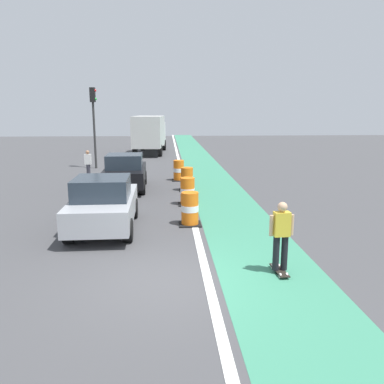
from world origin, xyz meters
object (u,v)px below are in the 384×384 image
at_px(traffic_barrel_far, 179,171).
at_px(pedestrian_crossing, 88,164).
at_px(parked_sedan_nearest, 104,204).
at_px(traffic_barrel_front, 190,209).
at_px(traffic_barrel_mid, 188,192).
at_px(parked_sedan_second, 125,172).
at_px(delivery_truck_down_block, 150,132).
at_px(traffic_light_corner, 94,113).
at_px(skateboarder_on_lane, 281,235).
at_px(traffic_barrel_back, 187,179).

relative_size(traffic_barrel_far, pedestrian_crossing, 0.68).
height_order(parked_sedan_nearest, traffic_barrel_far, parked_sedan_nearest).
xyz_separation_m(traffic_barrel_front, traffic_barrel_mid, (0.07, 2.79, 0.00)).
bearing_deg(parked_sedan_nearest, pedestrian_crossing, 103.93).
bearing_deg(traffic_barrel_far, parked_sedan_second, -138.86).
relative_size(traffic_barrel_far, delivery_truck_down_block, 0.14).
height_order(traffic_barrel_front, delivery_truck_down_block, delivery_truck_down_block).
bearing_deg(delivery_truck_down_block, traffic_light_corner, -109.91).
xyz_separation_m(parked_sedan_nearest, traffic_barrel_mid, (2.79, 3.14, -0.30)).
relative_size(parked_sedan_nearest, traffic_barrel_front, 3.79).
bearing_deg(traffic_barrel_mid, traffic_barrel_front, -91.43).
bearing_deg(traffic_barrel_front, delivery_truck_down_block, 95.72).
relative_size(skateboarder_on_lane, pedestrian_crossing, 1.05).
distance_m(traffic_barrel_front, traffic_barrel_mid, 2.79).
relative_size(parked_sedan_second, traffic_barrel_back, 3.81).
bearing_deg(traffic_barrel_back, pedestrian_crossing, 148.81).
bearing_deg(traffic_barrel_back, traffic_barrel_front, -91.94).
height_order(parked_sedan_second, traffic_light_corner, traffic_light_corner).
bearing_deg(traffic_barrel_mid, pedestrian_crossing, 130.46).
relative_size(traffic_barrel_back, traffic_light_corner, 0.21).
distance_m(parked_sedan_second, traffic_barrel_front, 6.60).
height_order(traffic_barrel_back, traffic_barrel_far, same).
relative_size(skateboarder_on_lane, parked_sedan_nearest, 0.41).
height_order(traffic_barrel_back, pedestrian_crossing, pedestrian_crossing).
bearing_deg(pedestrian_crossing, traffic_barrel_far, -4.77).
height_order(parked_sedan_second, traffic_barrel_far, parked_sedan_second).
distance_m(traffic_barrel_mid, traffic_barrel_back, 2.78).
height_order(skateboarder_on_lane, traffic_barrel_far, skateboarder_on_lane).
relative_size(parked_sedan_nearest, traffic_barrel_mid, 3.79).
xyz_separation_m(delivery_truck_down_block, pedestrian_crossing, (-2.77, -13.16, -0.98)).
xyz_separation_m(traffic_barrel_front, pedestrian_crossing, (-4.96, 8.69, 0.33)).
xyz_separation_m(skateboarder_on_lane, traffic_barrel_back, (-1.65, 9.57, -0.38)).
xyz_separation_m(traffic_barrel_mid, delivery_truck_down_block, (-2.26, 19.05, 1.31)).
height_order(skateboarder_on_lane, traffic_barrel_back, skateboarder_on_lane).
height_order(parked_sedan_nearest, traffic_barrel_mid, parked_sedan_nearest).
relative_size(traffic_barrel_front, traffic_barrel_far, 1.00).
height_order(traffic_barrel_front, traffic_barrel_far, same).
bearing_deg(pedestrian_crossing, parked_sedan_second, -49.91).
bearing_deg(traffic_barrel_back, parked_sedan_second, 171.26).
xyz_separation_m(traffic_barrel_back, traffic_barrel_far, (-0.30, 2.71, 0.00)).
height_order(delivery_truck_down_block, traffic_light_corner, traffic_light_corner).
relative_size(skateboarder_on_lane, parked_sedan_second, 0.41).
bearing_deg(traffic_light_corner, delivery_truck_down_block, 70.09).
bearing_deg(delivery_truck_down_block, parked_sedan_second, -91.89).
height_order(traffic_barrel_mid, traffic_light_corner, traffic_light_corner).
bearing_deg(parked_sedan_second, parked_sedan_nearest, -90.06).
xyz_separation_m(parked_sedan_second, traffic_barrel_front, (2.71, -6.01, -0.30)).
distance_m(traffic_light_corner, pedestrian_crossing, 5.18).
height_order(traffic_barrel_mid, delivery_truck_down_block, delivery_truck_down_block).
xyz_separation_m(traffic_barrel_back, delivery_truck_down_block, (-2.38, 16.27, 1.31)).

